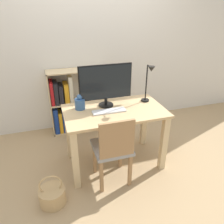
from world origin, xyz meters
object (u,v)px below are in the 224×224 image
Objects in this scene: basket at (52,195)px; chair at (113,148)px; keyboard at (109,111)px; desk_lamp at (149,81)px; monitor at (106,83)px; vase at (80,103)px; bookshelf at (68,103)px.

chair is at bearing 8.27° from basket.
desk_lamp is (0.52, 0.10, 0.28)m from keyboard.
monitor is 0.51m from desk_lamp.
desk_lamp is (0.51, -0.07, 0.01)m from monitor.
monitor is 0.37m from vase.
bookshelf is at bearing 96.90° from chair.
monitor reaches higher than vase.
bookshelf reaches higher than chair.
bookshelf is at bearing 110.39° from keyboard.
vase is 0.91m from bookshelf.
chair is (0.25, -0.48, -0.35)m from vase.
keyboard is 0.45× the size of chair.
monitor reaches higher than desk_lamp.
vase is at bearing -84.96° from bookshelf.
chair reaches higher than basket.
basket is (-0.36, -1.41, -0.37)m from bookshelf.
keyboard is at bearing -93.94° from monitor.
bookshelf is at bearing 114.89° from monitor.
desk_lamp reaches higher than vase.
monitor is 0.72× the size of chair.
monitor is at bearing -65.11° from bookshelf.
desk_lamp is 1.64m from basket.
vase reaches higher than chair.
vase is at bearing -179.71° from monitor.
monitor is 3.45× the size of vase.
monitor is at bearing 0.29° from vase.
monitor is 1.33m from basket.
vase is (-0.31, -0.00, -0.21)m from monitor.
vase is 1.02m from basket.
keyboard is at bearing -69.61° from bookshelf.
desk_lamp is at bearing 11.18° from keyboard.
vase is 0.50× the size of basket.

